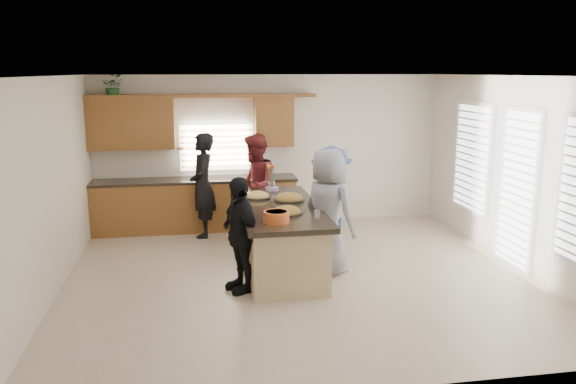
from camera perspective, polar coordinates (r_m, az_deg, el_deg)
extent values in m
plane|color=beige|center=(8.09, 1.16, -8.52)|extent=(6.50, 6.50, 0.00)
cube|color=silver|center=(10.63, -1.84, 4.28)|extent=(6.50, 0.02, 2.80)
cube|color=silver|center=(4.88, 7.84, -5.36)|extent=(6.50, 0.02, 2.80)
cube|color=silver|center=(7.79, -22.98, 0.39)|extent=(0.02, 6.00, 2.80)
cube|color=silver|center=(8.90, 22.22, 1.83)|extent=(0.02, 6.00, 2.80)
cube|color=white|center=(7.57, 1.25, 11.71)|extent=(6.50, 6.00, 0.02)
cube|color=olive|center=(10.41, -9.37, -1.38)|extent=(3.65, 0.62, 0.90)
cube|color=black|center=(10.31, -9.46, 1.19)|extent=(3.70, 0.65, 0.05)
cube|color=olive|center=(10.35, -15.66, 6.69)|extent=(1.50, 0.36, 0.90)
cube|color=olive|center=(10.40, -1.45, 7.15)|extent=(0.70, 0.36, 0.90)
cube|color=olive|center=(10.27, -8.63, 9.64)|extent=(4.05, 0.40, 0.06)
cube|color=brown|center=(10.50, -7.25, 4.50)|extent=(1.35, 0.08, 0.85)
cube|color=white|center=(10.00, 18.20, 3.31)|extent=(0.06, 1.10, 1.75)
cube|color=white|center=(8.85, 22.27, 0.27)|extent=(0.06, 0.85, 2.25)
cube|color=tan|center=(8.29, -0.92, -4.81)|extent=(1.01, 2.51, 0.88)
cube|color=black|center=(8.16, -0.93, -1.62)|extent=(1.16, 2.71, 0.07)
cube|color=black|center=(8.41, -0.91, -7.42)|extent=(0.93, 2.42, 0.08)
cylinder|color=black|center=(7.67, -0.12, -2.15)|extent=(0.43, 0.43, 0.02)
ellipsoid|color=olive|center=(7.67, -0.12, -2.03)|extent=(0.38, 0.38, 0.17)
cylinder|color=black|center=(8.45, 0.11, -0.81)|extent=(0.47, 0.47, 0.02)
ellipsoid|color=olive|center=(8.44, 0.11, -0.69)|extent=(0.42, 0.42, 0.19)
cylinder|color=black|center=(8.63, -3.10, -0.55)|extent=(0.40, 0.40, 0.02)
ellipsoid|color=#DCB15E|center=(8.62, -3.10, -0.44)|extent=(0.36, 0.36, 0.16)
cylinder|color=orange|center=(7.23, -1.18, -2.55)|extent=(0.34, 0.34, 0.15)
cylinder|color=beige|center=(7.21, -1.19, -2.13)|extent=(0.28, 0.28, 0.04)
cylinder|color=white|center=(7.44, 2.98, -2.27)|extent=(0.07, 0.07, 0.11)
cylinder|color=#C298DD|center=(9.19, -1.62, 0.35)|extent=(0.22, 0.22, 0.05)
cylinder|color=silver|center=(9.19, -1.74, 0.66)|extent=(0.13, 0.13, 0.15)
imported|color=#2A6628|center=(10.35, -17.33, 10.23)|extent=(0.37, 0.32, 0.41)
imported|color=black|center=(9.88, -8.65, 0.67)|extent=(0.48, 0.70, 1.83)
imported|color=maroon|center=(9.73, -3.36, 0.59)|extent=(0.80, 0.97, 1.82)
imported|color=black|center=(7.38, -4.92, -4.33)|extent=(0.67, 0.98, 1.54)
imported|color=#3C4584|center=(8.87, 4.41, -0.89)|extent=(0.73, 1.16, 1.72)
imported|color=gray|center=(8.04, 4.07, -1.95)|extent=(0.96, 1.05, 1.81)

